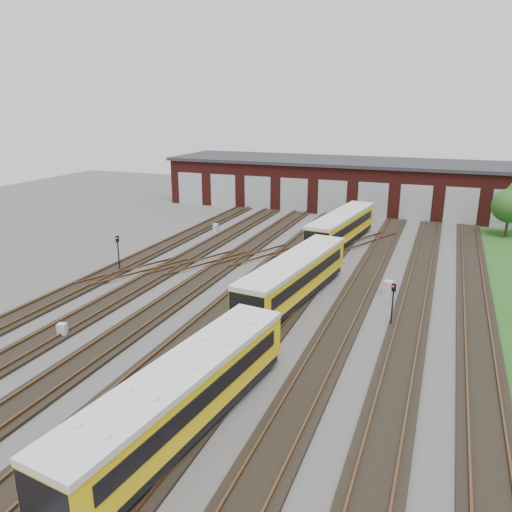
% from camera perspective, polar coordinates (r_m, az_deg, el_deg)
% --- Properties ---
extents(ground, '(120.00, 120.00, 0.00)m').
position_cam_1_polar(ground, '(32.24, -1.57, -7.64)').
color(ground, '#43403E').
rests_on(ground, ground).
extents(track_network, '(30.40, 70.00, 0.33)m').
position_cam_1_polar(track_network, '(32.75, -1.44, -7.03)').
color(track_network, black).
rests_on(track_network, ground).
extents(maintenance_shed, '(51.00, 12.50, 6.35)m').
position_cam_1_polar(maintenance_shed, '(68.72, 11.49, 8.06)').
color(maintenance_shed, '#4D1613').
rests_on(maintenance_shed, ground).
extents(metro_train, '(4.17, 46.04, 2.86)m').
position_cam_1_polar(metro_train, '(35.12, 4.43, -2.43)').
color(metro_train, black).
rests_on(metro_train, ground).
extents(signal_mast_0, '(0.30, 0.29, 3.05)m').
position_cam_1_polar(signal_mast_0, '(42.84, -15.49, 0.82)').
color(signal_mast_0, black).
rests_on(signal_mast_0, ground).
extents(signal_mast_1, '(0.25, 0.24, 2.64)m').
position_cam_1_polar(signal_mast_1, '(45.56, 5.75, 1.96)').
color(signal_mast_1, black).
rests_on(signal_mast_1, ground).
extents(signal_mast_2, '(0.25, 0.23, 3.06)m').
position_cam_1_polar(signal_mast_2, '(47.08, 6.82, 2.72)').
color(signal_mast_2, black).
rests_on(signal_mast_2, ground).
extents(signal_mast_3, '(0.28, 0.27, 2.83)m').
position_cam_1_polar(signal_mast_3, '(32.24, 15.37, -4.76)').
color(signal_mast_3, black).
rests_on(signal_mast_3, ground).
extents(relay_cabinet_0, '(0.62, 0.56, 0.86)m').
position_cam_1_polar(relay_cabinet_0, '(32.40, -21.25, -7.91)').
color(relay_cabinet_0, '#B6B9BB').
rests_on(relay_cabinet_0, ground).
extents(relay_cabinet_1, '(0.62, 0.56, 0.88)m').
position_cam_1_polar(relay_cabinet_1, '(54.98, -4.62, 3.24)').
color(relay_cabinet_1, '#B6B9BB').
rests_on(relay_cabinet_1, ground).
extents(relay_cabinet_2, '(0.70, 0.61, 1.06)m').
position_cam_1_polar(relay_cabinet_2, '(41.70, 5.03, -1.12)').
color(relay_cabinet_2, '#B6B9BB').
rests_on(relay_cabinet_2, ground).
extents(relay_cabinet_3, '(0.58, 0.50, 0.86)m').
position_cam_1_polar(relay_cabinet_3, '(45.39, 5.69, 0.24)').
color(relay_cabinet_3, '#B6B9BB').
rests_on(relay_cabinet_3, ground).
extents(relay_cabinet_4, '(0.79, 0.70, 1.14)m').
position_cam_1_polar(relay_cabinet_4, '(37.65, 14.91, -3.60)').
color(relay_cabinet_4, '#B6B9BB').
rests_on(relay_cabinet_4, ground).
extents(tree_1, '(3.58, 3.58, 5.94)m').
position_cam_1_polar(tree_1, '(58.10, 27.06, 5.58)').
color(tree_1, '#352218').
rests_on(tree_1, ground).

